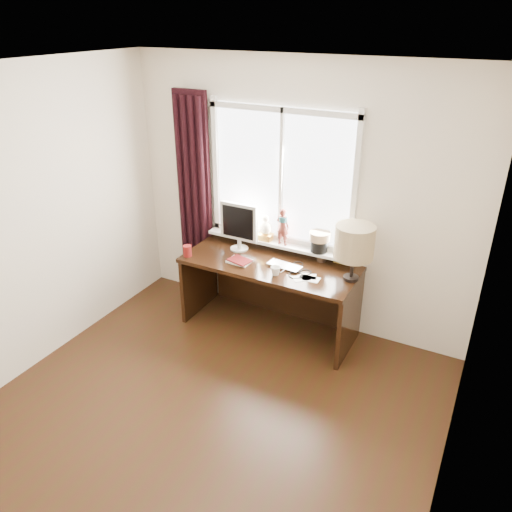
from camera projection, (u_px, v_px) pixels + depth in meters
The scene contains 17 objects.
floor at pixel (185, 440), 3.77m from camera, with size 3.50×4.00×0.00m, color #351B0E.
ceiling at pixel (154, 78), 2.62m from camera, with size 3.50×4.00×0.00m, color white.
wall_back at pixel (297, 199), 4.79m from camera, with size 3.50×2.60×0.00m, color beige.
wall_right at pixel (461, 374), 2.47m from camera, with size 4.00×2.60×0.00m, color beige.
laptop at pixel (285, 266), 4.69m from camera, with size 0.33×0.21×0.03m, color silver.
mug at pixel (276, 271), 4.54m from camera, with size 0.09×0.08×0.09m, color white.
red_cup at pixel (187, 251), 4.89m from camera, with size 0.08×0.08×0.11m, color maroon.
window at pixel (281, 197), 4.81m from camera, with size 1.52×0.21×1.40m.
curtain at pixel (194, 201), 5.27m from camera, with size 0.38×0.09×2.25m.
desk at pixel (274, 281), 4.96m from camera, with size 1.70×0.70×0.75m.
monitor at pixel (239, 224), 4.93m from camera, with size 0.40×0.18×0.49m.
notebook_stack at pixel (240, 261), 4.78m from camera, with size 0.24×0.19×0.03m.
brush_holder at pixel (322, 255), 4.79m from camera, with size 0.09×0.09×0.25m.
icon_frame at pixel (339, 257), 4.74m from camera, with size 0.10×0.03×0.13m.
table_lamp at pixel (354, 243), 4.32m from camera, with size 0.35×0.35×0.52m.
loose_papers at pixel (307, 278), 4.50m from camera, with size 0.26×0.23×0.00m.
desk_cables at pixel (299, 271), 4.61m from camera, with size 0.27×0.36×0.01m.
Camera 1 is at (1.76, -2.21, 2.91)m, focal length 35.00 mm.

